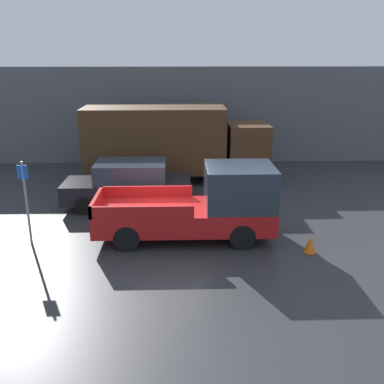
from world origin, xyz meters
TOP-DOWN VIEW (x-y plane):
  - ground_plane at (0.00, 0.00)m, footprint 60.00×60.00m
  - building_wall at (0.00, 9.15)m, footprint 28.00×0.15m
  - pickup_truck at (1.09, -0.26)m, footprint 5.25×1.97m
  - car at (-1.44, 2.58)m, footprint 4.51×1.88m
  - delivery_truck at (0.03, 5.96)m, footprint 7.80×2.38m
  - parking_sign at (-3.96, -0.60)m, footprint 0.30×0.07m
  - newspaper_box at (-4.01, 8.83)m, footprint 0.45×0.40m
  - traffic_cone at (4.02, -1.40)m, footprint 0.34×0.34m

SIDE VIEW (x-z plane):
  - ground_plane at x=0.00m, z-range 0.00..0.00m
  - traffic_cone at x=4.02m, z-range 0.00..0.46m
  - newspaper_box at x=-4.01m, z-range 0.00..1.12m
  - car at x=-1.44m, z-range 0.00..1.64m
  - pickup_truck at x=1.09m, z-range -0.10..2.11m
  - parking_sign at x=-3.96m, z-range 0.15..2.62m
  - delivery_truck at x=0.03m, z-range 0.14..3.31m
  - building_wall at x=0.00m, z-range 0.00..4.69m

